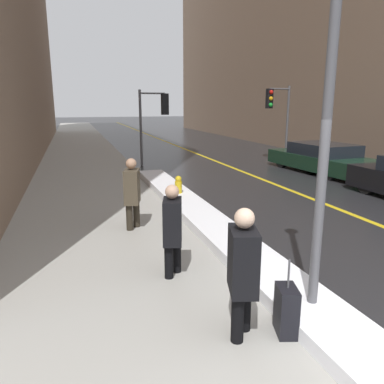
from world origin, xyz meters
name	(u,v)px	position (x,y,z in m)	size (l,w,h in m)	color
ground_plane	(352,380)	(0.00, 0.00, 0.00)	(160.00, 160.00, 0.00)	#232326
sidewalk_slab	(86,164)	(-2.00, 15.00, 0.01)	(4.00, 80.00, 0.01)	#9E9B93
road_centre_stripe	(209,158)	(4.00, 15.00, 0.00)	(0.16, 80.00, 0.00)	gold
snow_bank_curb	(203,218)	(0.27, 5.28, 0.10)	(0.89, 12.24, 0.20)	white
lamp_post	(331,63)	(0.30, 1.12, 3.11)	(0.28, 0.28, 5.23)	#515156
traffic_light_near	(156,112)	(1.05, 13.67, 2.35)	(1.31, 0.34, 3.26)	#515156
traffic_light_far	(276,107)	(6.82, 13.51, 2.54)	(1.31, 0.38, 3.52)	#515156
pedestrian_nearside	(243,268)	(-0.75, 1.00, 0.87)	(0.43, 0.57, 1.57)	black
pedestrian_with_shoulder_bag	(173,226)	(-1.10, 2.81, 0.82)	(0.41, 0.72, 1.48)	black
pedestrian_in_glasses	(132,190)	(-1.34, 5.28, 0.87)	(0.43, 0.57, 1.56)	#2A241B
parked_car_dark_green	(322,158)	(6.99, 10.07, 0.55)	(2.23, 4.89, 1.16)	black
rolling_suitcase	(286,311)	(-0.23, 0.88, 0.30)	(0.31, 0.41, 0.95)	black
fire_hydrant	(178,188)	(0.28, 7.43, 0.35)	(0.20, 0.20, 0.70)	gold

